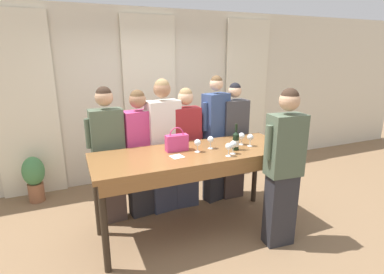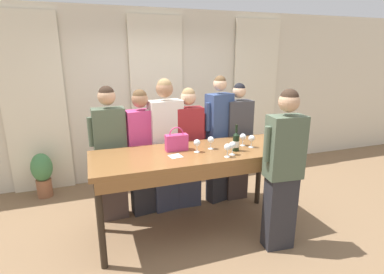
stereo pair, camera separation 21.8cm
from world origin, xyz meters
TOP-DOWN VIEW (x-y plane):
  - ground_plane at (0.00, 0.00)m, footprint 18.00×18.00m
  - wall_back at (0.00, 1.93)m, footprint 12.00×0.06m
  - curtain_panel_left at (-1.87, 1.86)m, footprint 0.88×0.03m
  - curtain_panel_center at (0.00, 1.86)m, footprint 0.88×0.03m
  - curtain_panel_right at (1.87, 1.86)m, footprint 0.88×0.03m
  - tasting_bar at (0.00, -0.02)m, footprint 2.33×0.84m
  - wine_bottle at (0.46, -0.13)m, footprint 0.08×0.08m
  - handbag at (-0.18, 0.11)m, footprint 0.26×0.10m
  - wine_glass_front_left at (0.36, -0.25)m, footprint 0.08×0.08m
  - wine_glass_front_mid at (0.63, 0.02)m, footprint 0.08×0.08m
  - wine_glass_front_right at (0.02, -0.03)m, footprint 0.08×0.08m
  - wine_glass_center_left at (0.70, -0.07)m, footprint 0.08×0.08m
  - wine_glass_center_mid at (0.27, -0.29)m, footprint 0.08×0.08m
  - wine_glass_center_right at (0.21, 0.03)m, footprint 0.08×0.08m
  - napkin at (-0.25, -0.09)m, footprint 0.15×0.15m
  - pen at (-0.08, 0.36)m, footprint 0.09×0.11m
  - guest_olive_jacket at (-0.89, 0.62)m, footprint 0.50×0.23m
  - guest_pink_top at (-0.50, 0.62)m, footprint 0.50×0.27m
  - guest_cream_sweater at (-0.18, 0.62)m, footprint 0.54×0.29m
  - guest_striped_shirt at (0.14, 0.62)m, footprint 0.49×0.23m
  - guest_navy_coat at (0.58, 0.62)m, footprint 0.47×0.29m
  - guest_beige_cap at (0.88, 0.62)m, footprint 0.48×0.23m
  - host_pouring at (0.78, -0.61)m, footprint 0.49×0.26m
  - potted_plant at (-1.85, 1.58)m, footprint 0.30×0.30m

SIDE VIEW (x-z plane):
  - ground_plane at x=0.00m, z-range 0.00..0.00m
  - potted_plant at x=-1.85m, z-range 0.04..0.73m
  - guest_pink_top at x=-0.50m, z-range 0.04..1.72m
  - guest_striped_shirt at x=0.14m, z-range 0.04..1.72m
  - guest_beige_cap at x=0.88m, z-range 0.02..1.73m
  - guest_olive_jacket at x=-0.89m, z-range 0.04..1.78m
  - tasting_bar at x=0.00m, z-range 0.40..1.42m
  - host_pouring at x=0.78m, z-range 0.04..1.81m
  - guest_cream_sweater at x=-0.18m, z-range 0.03..1.84m
  - guest_navy_coat at x=0.58m, z-range 0.04..1.86m
  - napkin at x=-0.25m, z-range 1.02..1.02m
  - pen at x=-0.08m, z-range 1.02..1.02m
  - handbag at x=-0.18m, z-range 0.98..1.26m
  - wine_glass_front_left at x=0.36m, z-range 1.05..1.20m
  - wine_glass_front_mid at x=0.63m, z-range 1.05..1.20m
  - wine_glass_front_right at x=0.02m, z-range 1.05..1.20m
  - wine_glass_center_left at x=0.70m, z-range 1.05..1.20m
  - wine_glass_center_mid at x=0.27m, z-range 1.05..1.20m
  - wine_glass_center_right at x=0.21m, z-range 1.05..1.20m
  - wine_bottle at x=0.46m, z-range 0.97..1.28m
  - curtain_panel_left at x=-1.87m, z-range 0.00..2.69m
  - curtain_panel_center at x=0.00m, z-range 0.00..2.69m
  - curtain_panel_right at x=1.87m, z-range 0.00..2.69m
  - wall_back at x=0.00m, z-range 0.00..2.80m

